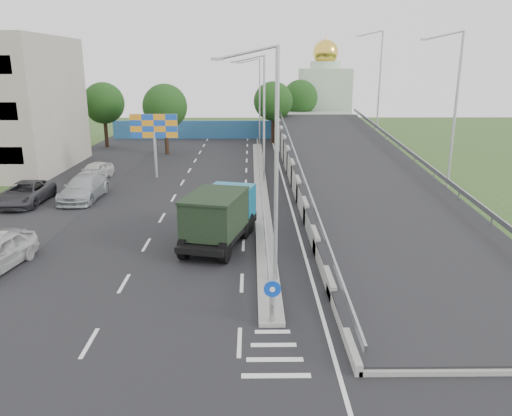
{
  "coord_description": "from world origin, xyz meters",
  "views": [
    {
      "loc": [
        -0.78,
        -14.65,
        9.47
      ],
      "look_at": [
        -0.51,
        10.67,
        2.2
      ],
      "focal_mm": 35.0,
      "sensor_mm": 36.0,
      "label": 1
    }
  ],
  "objects_px": {
    "billboard": "(154,130)",
    "dump_truck": "(220,214)",
    "lamp_post_far": "(258,97)",
    "parked_car_c": "(26,193)",
    "parked_car_d": "(84,188)",
    "parked_car_e": "(95,171)",
    "church": "(324,95)",
    "lamp_post_mid": "(262,112)",
    "lamp_post_near": "(272,156)",
    "sign_bollard": "(272,301)"
  },
  "relations": [
    {
      "from": "parked_car_c",
      "to": "parked_car_d",
      "type": "xyz_separation_m",
      "value": [
        3.71,
        1.21,
        0.08
      ]
    },
    {
      "from": "dump_truck",
      "to": "lamp_post_mid",
      "type": "bearing_deg",
      "value": 94.55
    },
    {
      "from": "lamp_post_mid",
      "to": "church",
      "type": "distance_m",
      "value": 35.41
    },
    {
      "from": "billboard",
      "to": "lamp_post_mid",
      "type": "bearing_deg",
      "value": -12.38
    },
    {
      "from": "lamp_post_far",
      "to": "parked_car_e",
      "type": "xyz_separation_m",
      "value": [
        -14.2,
        -18.76,
        -5.05
      ]
    },
    {
      "from": "church",
      "to": "parked_car_e",
      "type": "relative_size",
      "value": 3.1
    },
    {
      "from": "billboard",
      "to": "parked_car_c",
      "type": "distance_m",
      "value": 11.9
    },
    {
      "from": "dump_truck",
      "to": "parked_car_c",
      "type": "bearing_deg",
      "value": 164.35
    },
    {
      "from": "billboard",
      "to": "parked_car_d",
      "type": "relative_size",
      "value": 0.93
    },
    {
      "from": "dump_truck",
      "to": "parked_car_d",
      "type": "bearing_deg",
      "value": 152.48
    },
    {
      "from": "lamp_post_far",
      "to": "billboard",
      "type": "height_order",
      "value": "lamp_post_far"
    },
    {
      "from": "lamp_post_mid",
      "to": "dump_truck",
      "type": "xyz_separation_m",
      "value": [
        -2.56,
        -14.69,
        -4.14
      ]
    },
    {
      "from": "billboard",
      "to": "parked_car_c",
      "type": "xyz_separation_m",
      "value": [
        -7.67,
        -8.45,
        -3.4
      ]
    },
    {
      "from": "sign_bollard",
      "to": "dump_truck",
      "type": "height_order",
      "value": "dump_truck"
    },
    {
      "from": "lamp_post_mid",
      "to": "church",
      "type": "height_order",
      "value": "church"
    },
    {
      "from": "billboard",
      "to": "dump_truck",
      "type": "bearing_deg",
      "value": -68.58
    },
    {
      "from": "church",
      "to": "parked_car_c",
      "type": "xyz_separation_m",
      "value": [
        -26.67,
        -40.45,
        -4.53
      ]
    },
    {
      "from": "billboard",
      "to": "parked_car_c",
      "type": "height_order",
      "value": "billboard"
    },
    {
      "from": "sign_bollard",
      "to": "parked_car_c",
      "type": "height_order",
      "value": "sign_bollard"
    },
    {
      "from": "sign_bollard",
      "to": "lamp_post_near",
      "type": "height_order",
      "value": "lamp_post_near"
    },
    {
      "from": "parked_car_c",
      "to": "parked_car_d",
      "type": "height_order",
      "value": "parked_car_d"
    },
    {
      "from": "church",
      "to": "billboard",
      "type": "bearing_deg",
      "value": -120.7
    },
    {
      "from": "lamp_post_mid",
      "to": "parked_car_e",
      "type": "height_order",
      "value": "lamp_post_mid"
    },
    {
      "from": "lamp_post_far",
      "to": "parked_car_c",
      "type": "xyz_separation_m",
      "value": [
        -16.78,
        -26.45,
        -5.03
      ]
    },
    {
      "from": "church",
      "to": "parked_car_c",
      "type": "height_order",
      "value": "church"
    },
    {
      "from": "parked_car_c",
      "to": "parked_car_e",
      "type": "height_order",
      "value": "parked_car_c"
    },
    {
      "from": "church",
      "to": "dump_truck",
      "type": "height_order",
      "value": "church"
    },
    {
      "from": "church",
      "to": "parked_car_c",
      "type": "relative_size",
      "value": 2.45
    },
    {
      "from": "lamp_post_far",
      "to": "parked_car_e",
      "type": "bearing_deg",
      "value": -127.12
    },
    {
      "from": "billboard",
      "to": "dump_truck",
      "type": "xyz_separation_m",
      "value": [
        6.55,
        -16.69,
        -2.52
      ]
    },
    {
      "from": "parked_car_d",
      "to": "parked_car_e",
      "type": "bearing_deg",
      "value": 101.45
    },
    {
      "from": "billboard",
      "to": "parked_car_e",
      "type": "relative_size",
      "value": 1.24
    },
    {
      "from": "lamp_post_mid",
      "to": "parked_car_e",
      "type": "xyz_separation_m",
      "value": [
        -14.2,
        1.24,
        -5.05
      ]
    },
    {
      "from": "lamp_post_far",
      "to": "billboard",
      "type": "bearing_deg",
      "value": -116.84
    },
    {
      "from": "billboard",
      "to": "parked_car_d",
      "type": "height_order",
      "value": "billboard"
    },
    {
      "from": "sign_bollard",
      "to": "parked_car_d",
      "type": "bearing_deg",
      "value": 124.88
    },
    {
      "from": "lamp_post_near",
      "to": "lamp_post_far",
      "type": "distance_m",
      "value": 40.0
    },
    {
      "from": "sign_bollard",
      "to": "lamp_post_near",
      "type": "relative_size",
      "value": 0.17
    },
    {
      "from": "church",
      "to": "parked_car_d",
      "type": "xyz_separation_m",
      "value": [
        -22.95,
        -39.24,
        -4.45
      ]
    },
    {
      "from": "lamp_post_near",
      "to": "dump_truck",
      "type": "height_order",
      "value": "lamp_post_near"
    },
    {
      "from": "lamp_post_mid",
      "to": "billboard",
      "type": "xyz_separation_m",
      "value": [
        -9.11,
        2.0,
        -1.62
      ]
    },
    {
      "from": "parked_car_d",
      "to": "parked_car_e",
      "type": "distance_m",
      "value": 6.58
    },
    {
      "from": "sign_bollard",
      "to": "lamp_post_near",
      "type": "distance_m",
      "value": 6.12
    },
    {
      "from": "dump_truck",
      "to": "parked_car_d",
      "type": "xyz_separation_m",
      "value": [
        -10.5,
        9.45,
        -0.81
      ]
    },
    {
      "from": "lamp_post_mid",
      "to": "parked_car_c",
      "type": "height_order",
      "value": "lamp_post_mid"
    },
    {
      "from": "church",
      "to": "dump_truck",
      "type": "distance_m",
      "value": 50.39
    },
    {
      "from": "billboard",
      "to": "church",
      "type": "bearing_deg",
      "value": 59.3
    },
    {
      "from": "parked_car_c",
      "to": "lamp_post_near",
      "type": "bearing_deg",
      "value": -39.55
    },
    {
      "from": "lamp_post_mid",
      "to": "lamp_post_far",
      "type": "relative_size",
      "value": 1.0
    },
    {
      "from": "billboard",
      "to": "parked_car_c",
      "type": "relative_size",
      "value": 0.98
    }
  ]
}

